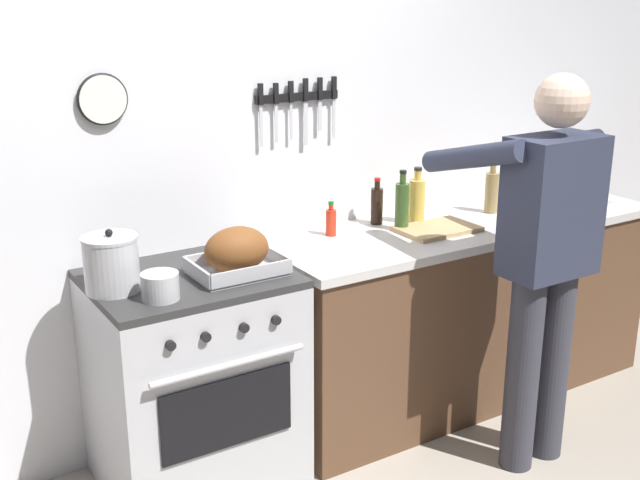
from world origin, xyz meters
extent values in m
cube|color=silver|center=(0.00, 1.35, 1.30)|extent=(6.00, 0.10, 2.60)
cube|color=black|center=(0.45, 1.29, 1.51)|extent=(0.41, 0.02, 0.04)
cube|color=silver|center=(0.27, 1.28, 1.40)|extent=(0.02, 0.00, 0.18)
cube|color=black|center=(0.27, 1.28, 1.53)|extent=(0.02, 0.02, 0.09)
cube|color=silver|center=(0.34, 1.28, 1.40)|extent=(0.02, 0.00, 0.17)
cube|color=black|center=(0.34, 1.28, 1.53)|extent=(0.02, 0.02, 0.09)
cube|color=silver|center=(0.41, 1.28, 1.41)|extent=(0.01, 0.00, 0.16)
cube|color=black|center=(0.41, 1.28, 1.53)|extent=(0.02, 0.02, 0.09)
cube|color=silver|center=(0.49, 1.28, 1.39)|extent=(0.02, 0.00, 0.20)
cube|color=black|center=(0.49, 1.28, 1.54)|extent=(0.02, 0.02, 0.10)
cube|color=silver|center=(0.56, 1.28, 1.42)|extent=(0.02, 0.00, 0.14)
cube|color=black|center=(0.56, 1.28, 1.54)|extent=(0.02, 0.02, 0.10)
cube|color=silver|center=(0.64, 1.28, 1.40)|extent=(0.01, 0.00, 0.18)
cube|color=black|center=(0.64, 1.28, 1.54)|extent=(0.02, 0.02, 0.10)
cylinder|color=white|center=(-0.41, 1.28, 1.56)|extent=(0.18, 0.02, 0.18)
torus|color=black|center=(-0.41, 1.28, 1.56)|extent=(0.20, 0.02, 0.20)
cube|color=brown|center=(1.20, 0.99, 0.43)|extent=(2.00, 0.62, 0.86)
cube|color=silver|center=(1.20, 0.99, 0.88)|extent=(2.03, 0.65, 0.04)
cube|color=#B2B5B7|center=(1.88, 1.01, 0.84)|extent=(0.44, 0.36, 0.11)
cube|color=#BCBCC1|center=(-0.22, 0.99, 0.43)|extent=(0.76, 0.62, 0.87)
cube|color=black|center=(-0.22, 0.67, 0.45)|extent=(0.53, 0.01, 0.28)
cube|color=#2D2D2D|center=(-0.22, 0.99, 0.89)|extent=(0.76, 0.62, 0.03)
cylinder|color=black|center=(-0.43, 0.67, 0.78)|extent=(0.04, 0.02, 0.04)
cylinder|color=black|center=(-0.30, 0.67, 0.78)|extent=(0.04, 0.02, 0.04)
cylinder|color=black|center=(-0.14, 0.67, 0.78)|extent=(0.04, 0.02, 0.04)
cylinder|color=black|center=(-0.01, 0.67, 0.78)|extent=(0.04, 0.02, 0.04)
cylinder|color=silver|center=(-0.22, 0.65, 0.66)|extent=(0.61, 0.02, 0.02)
cylinder|color=#383842|center=(0.97, 0.35, 0.43)|extent=(0.14, 0.14, 0.86)
cylinder|color=#383842|center=(1.15, 0.35, 0.43)|extent=(0.14, 0.14, 0.86)
cube|color=#2D3347|center=(1.06, 0.35, 1.14)|extent=(0.38, 0.22, 0.56)
sphere|color=beige|center=(1.06, 0.35, 1.55)|extent=(0.21, 0.21, 0.21)
cylinder|color=#2D3347|center=(0.85, 0.59, 1.32)|extent=(0.09, 0.55, 0.22)
cylinder|color=#2D3347|center=(1.27, 0.59, 1.32)|extent=(0.09, 0.55, 0.22)
cube|color=#B7B7BC|center=(-0.05, 0.90, 0.91)|extent=(0.34, 0.25, 0.01)
cube|color=#B7B7BC|center=(-0.05, 0.78, 0.94)|extent=(0.34, 0.01, 0.05)
cube|color=#B7B7BC|center=(-0.05, 1.03, 0.94)|extent=(0.34, 0.01, 0.05)
cube|color=#B7B7BC|center=(-0.22, 0.90, 0.94)|extent=(0.01, 0.25, 0.05)
cube|color=#B7B7BC|center=(0.12, 0.90, 0.94)|extent=(0.01, 0.25, 0.05)
ellipsoid|color=brown|center=(-0.05, 0.90, 1.00)|extent=(0.26, 0.19, 0.18)
cylinder|color=#B7B7BC|center=(-0.52, 0.98, 1.00)|extent=(0.20, 0.20, 0.20)
cylinder|color=#B2B2B7|center=(-0.52, 0.98, 1.10)|extent=(0.20, 0.20, 0.01)
sphere|color=black|center=(-0.52, 0.98, 1.12)|extent=(0.03, 0.03, 0.03)
cylinder|color=#B7B7BC|center=(-0.40, 0.81, 0.95)|extent=(0.14, 0.14, 0.10)
cube|color=tan|center=(0.98, 0.94, 0.91)|extent=(0.36, 0.24, 0.02)
cylinder|color=#997F4C|center=(1.41, 1.04, 1.00)|extent=(0.07, 0.07, 0.20)
cylinder|color=#997F4C|center=(1.41, 1.04, 1.12)|extent=(0.03, 0.03, 0.04)
cylinder|color=black|center=(1.41, 1.04, 1.15)|extent=(0.03, 0.03, 0.01)
cylinder|color=#385623|center=(0.85, 1.03, 1.01)|extent=(0.06, 0.06, 0.22)
cylinder|color=#385623|center=(0.85, 1.03, 1.14)|extent=(0.03, 0.03, 0.05)
cylinder|color=black|center=(0.85, 1.03, 1.17)|extent=(0.03, 0.03, 0.01)
cylinder|color=gold|center=(0.98, 1.08, 1.01)|extent=(0.08, 0.08, 0.21)
cylinder|color=gold|center=(0.98, 1.08, 1.13)|extent=(0.03, 0.03, 0.05)
cylinder|color=black|center=(0.98, 1.08, 1.16)|extent=(0.04, 0.04, 0.01)
cylinder|color=red|center=(0.53, 1.14, 0.96)|extent=(0.05, 0.05, 0.12)
cylinder|color=red|center=(0.53, 1.14, 1.03)|extent=(0.02, 0.02, 0.03)
cylinder|color=#197219|center=(0.53, 1.14, 1.05)|extent=(0.02, 0.02, 0.01)
cylinder|color=black|center=(0.81, 1.18, 0.99)|extent=(0.06, 0.06, 0.17)
cylinder|color=black|center=(0.81, 1.18, 1.09)|extent=(0.03, 0.03, 0.04)
cylinder|color=#B21919|center=(0.81, 1.18, 1.11)|extent=(0.03, 0.03, 0.01)
camera|label=1|loc=(-1.33, -1.74, 1.96)|focal=44.79mm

